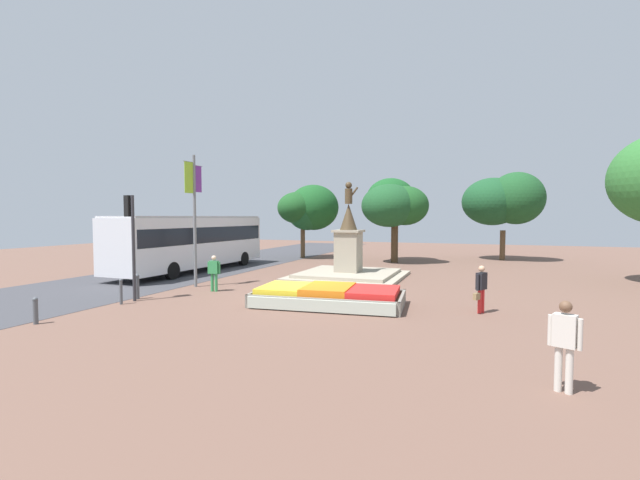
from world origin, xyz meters
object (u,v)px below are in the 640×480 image
object	(u,v)px
city_bus	(192,240)
statue_monument	(348,263)
traffic_light_near_crossing	(131,228)
pedestrian_crossing_plaza	(214,271)
pedestrian_near_planter	(565,340)
flower_planter	(328,297)
pedestrian_with_handbag	(481,287)
kerb_bollard_mid_a	(121,291)
banner_pole	(194,214)
kerb_bollard_south	(35,310)
kerb_bollard_mid_b	(137,286)

from	to	relation	value
city_bus	statue_monument	bearing A→B (deg)	4.16
traffic_light_near_crossing	pedestrian_crossing_plaza	distance (m)	3.83
statue_monument	pedestrian_near_planter	bearing A→B (deg)	-58.09
flower_planter	pedestrian_with_handbag	bearing A→B (deg)	6.80
city_bus	pedestrian_near_planter	size ratio (longest dim) A/B	6.77
kerb_bollard_mid_a	banner_pole	bearing A→B (deg)	88.83
banner_pole	statue_monument	bearing A→B (deg)	43.14
banner_pole	pedestrian_with_handbag	world-z (taller)	banner_pole
traffic_light_near_crossing	pedestrian_near_planter	world-z (taller)	traffic_light_near_crossing
pedestrian_with_handbag	banner_pole	bearing A→B (deg)	174.77
pedestrian_near_planter	pedestrian_crossing_plaza	xyz separation A→B (m)	(-12.14, 6.74, -0.09)
statue_monument	pedestrian_crossing_plaza	size ratio (longest dim) A/B	3.63
city_bus	banner_pole	bearing A→B (deg)	-51.67
traffic_light_near_crossing	banner_pole	bearing A→B (deg)	87.02
city_bus	kerb_bollard_south	distance (m)	12.60
traffic_light_near_crossing	pedestrian_with_handbag	xyz separation A→B (m)	(12.42, 2.45, -1.91)
banner_pole	kerb_bollard_south	distance (m)	7.93
pedestrian_crossing_plaza	statue_monument	bearing A→B (deg)	55.39
statue_monument	city_bus	distance (m)	9.46
city_bus	kerb_bollard_south	bearing A→B (deg)	-73.81
traffic_light_near_crossing	city_bus	xyz separation A→B (m)	(-3.49, 8.22, -0.92)
pedestrian_crossing_plaza	kerb_bollard_mid_a	size ratio (longest dim) A/B	1.65
flower_planter	pedestrian_with_handbag	world-z (taller)	pedestrian_with_handbag
kerb_bollard_south	flower_planter	bearing A→B (deg)	37.79
flower_planter	kerb_bollard_south	distance (m)	9.19
pedestrian_with_handbag	statue_monument	bearing A→B (deg)	135.40
pedestrian_near_planter	traffic_light_near_crossing	bearing A→B (deg)	164.31
city_bus	traffic_light_near_crossing	bearing A→B (deg)	-66.99
banner_pole	pedestrian_near_planter	distance (m)	15.74
kerb_bollard_south	banner_pole	bearing A→B (deg)	88.53
pedestrian_crossing_plaza	kerb_bollard_mid_b	world-z (taller)	pedestrian_crossing_plaza
kerb_bollard_mid_b	kerb_bollard_south	bearing A→B (deg)	-88.75
kerb_bollard_mid_a	kerb_bollard_mid_b	xyz separation A→B (m)	(-0.19, 0.99, 0.03)
pedestrian_near_planter	kerb_bollard_mid_b	distance (m)	14.57
pedestrian_with_handbag	kerb_bollard_south	bearing A→B (deg)	-153.30
banner_pole	kerb_bollard_mid_a	size ratio (longest dim) A/B	6.38
pedestrian_crossing_plaza	flower_planter	bearing A→B (deg)	-10.32
statue_monument	pedestrian_with_handbag	xyz separation A→B (m)	(6.54, -6.45, 0.09)
traffic_light_near_crossing	pedestrian_with_handbag	distance (m)	12.80
banner_pole	kerb_bollard_south	bearing A→B (deg)	-91.47
flower_planter	kerb_bollard_mid_a	size ratio (longest dim) A/B	5.97
pedestrian_with_handbag	kerb_bollard_mid_a	size ratio (longest dim) A/B	1.69
kerb_bollard_mid_a	flower_planter	bearing A→B (deg)	19.23
flower_planter	city_bus	bearing A→B (deg)	149.29
pedestrian_with_handbag	kerb_bollard_mid_a	distance (m)	12.72
kerb_bollard_mid_a	city_bus	bearing A→B (deg)	112.01
banner_pole	city_bus	xyz separation A→B (m)	(-3.68, 4.65, -1.48)
pedestrian_with_handbag	flower_planter	bearing A→B (deg)	-173.20
kerb_bollard_mid_a	pedestrian_with_handbag	bearing A→B (deg)	14.18
flower_planter	pedestrian_near_planter	distance (m)	8.75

